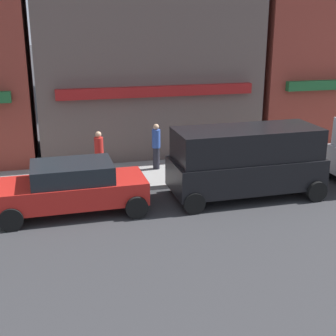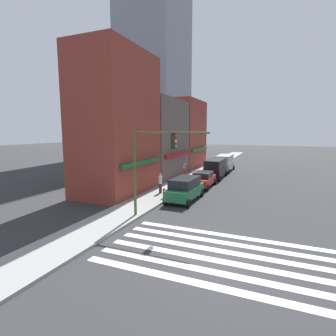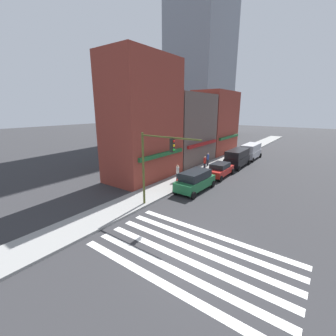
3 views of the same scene
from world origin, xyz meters
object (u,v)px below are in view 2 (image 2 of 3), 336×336
(pedestrian_blue_shirt, at_px, (185,171))
(fire_hydrant, at_px, (164,193))
(van_silver, at_px, (225,162))
(sedan_red, at_px, (203,179))
(suv_green, at_px, (185,188))
(van_black, at_px, (215,168))
(traffic_signal, at_px, (151,158))
(pedestrian_white_shirt, at_px, (160,183))
(pedestrian_red_jacket, at_px, (184,174))

(pedestrian_blue_shirt, distance_m, fire_hydrant, 9.73)
(van_silver, bearing_deg, sedan_red, 179.43)
(sedan_red, distance_m, fire_hydrant, 6.51)
(suv_green, relative_size, van_black, 0.94)
(traffic_signal, distance_m, suv_green, 6.18)
(traffic_signal, relative_size, van_black, 1.17)
(sedan_red, distance_m, van_silver, 11.74)
(sedan_red, distance_m, van_black, 5.66)
(van_silver, bearing_deg, suv_green, 179.43)
(van_black, bearing_deg, van_silver, -0.98)
(pedestrian_blue_shirt, bearing_deg, van_black, -121.25)
(pedestrian_white_shirt, bearing_deg, fire_hydrant, -31.48)
(pedestrian_white_shirt, bearing_deg, van_silver, 105.67)
(van_silver, xyz_separation_m, pedestrian_red_jacket, (-10.66, 2.51, -0.21))
(traffic_signal, height_order, pedestrian_red_jacket, traffic_signal)
(suv_green, bearing_deg, traffic_signal, 176.32)
(sedan_red, distance_m, pedestrian_red_jacket, 2.74)
(suv_green, bearing_deg, pedestrian_blue_shirt, 20.76)
(suv_green, relative_size, fire_hydrant, 5.63)
(van_silver, height_order, pedestrian_red_jacket, van_silver)
(suv_green, height_order, van_silver, van_silver)
(sedan_red, xyz_separation_m, pedestrian_blue_shirt, (3.32, 3.19, 0.23))
(sedan_red, bearing_deg, van_black, -0.93)
(pedestrian_red_jacket, height_order, pedestrian_blue_shirt, same)
(pedestrian_blue_shirt, bearing_deg, suv_green, 132.06)
(sedan_red, relative_size, van_silver, 0.88)
(van_silver, xyz_separation_m, fire_hydrant, (-18.01, 1.70, -0.67))
(pedestrian_white_shirt, relative_size, pedestrian_blue_shirt, 1.00)
(fire_hydrant, bearing_deg, van_black, -8.11)
(pedestrian_red_jacket, bearing_deg, traffic_signal, 107.21)
(traffic_signal, height_order, fire_hydrant, traffic_signal)
(traffic_signal, height_order, pedestrian_white_shirt, traffic_signal)
(sedan_red, distance_m, pedestrian_white_shirt, 5.42)
(sedan_red, bearing_deg, fire_hydrant, 163.93)
(traffic_signal, relative_size, pedestrian_blue_shirt, 3.34)
(pedestrian_red_jacket, xyz_separation_m, pedestrian_blue_shirt, (2.25, 0.68, 0.00))
(van_silver, bearing_deg, van_black, 179.43)
(van_black, bearing_deg, pedestrian_blue_shirt, 125.08)
(sedan_red, xyz_separation_m, pedestrian_red_jacket, (1.07, 2.51, 0.23))
(traffic_signal, bearing_deg, van_black, -1.62)
(traffic_signal, relative_size, sedan_red, 1.33)
(sedan_red, relative_size, fire_hydrant, 5.26)
(van_black, bearing_deg, sedan_red, 179.02)
(pedestrian_white_shirt, distance_m, fire_hydrant, 2.00)
(van_black, bearing_deg, pedestrian_red_jacket, 150.27)
(sedan_red, xyz_separation_m, van_silver, (11.73, -0.00, 0.44))
(sedan_red, bearing_deg, van_silver, -0.93)
(pedestrian_white_shirt, bearing_deg, pedestrian_red_jacket, 112.66)
(sedan_red, xyz_separation_m, fire_hydrant, (-6.28, 1.70, -0.23))
(pedestrian_red_jacket, bearing_deg, suv_green, 117.89)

